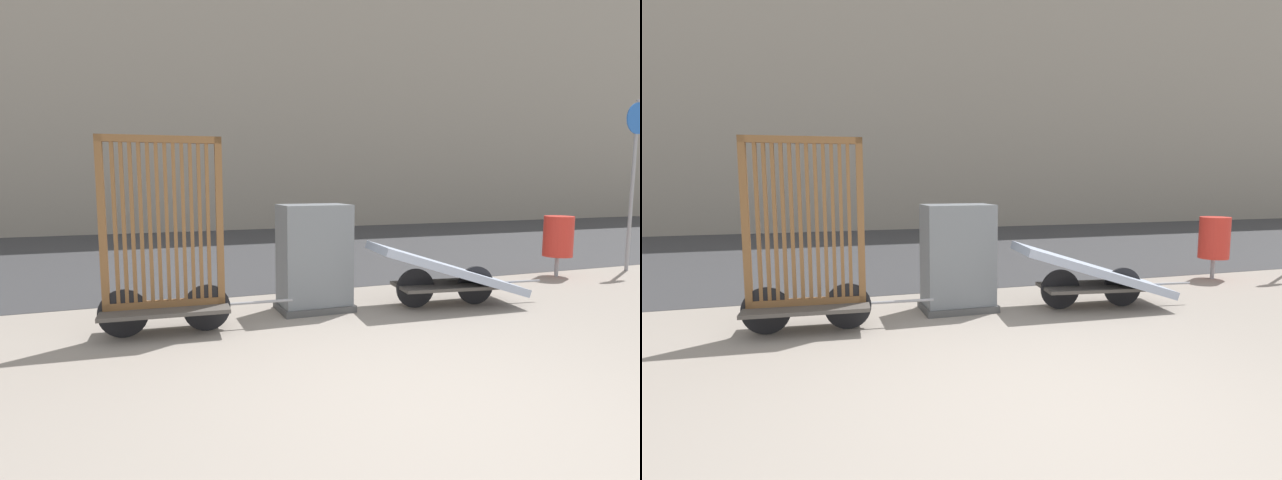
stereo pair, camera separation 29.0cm
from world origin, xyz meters
TOP-DOWN VIEW (x-y plane):
  - ground_plane at (0.00, 0.00)m, footprint 60.00×60.00m
  - road_strip at (0.00, 8.34)m, footprint 56.00×9.13m
  - building_facade at (0.00, 14.90)m, footprint 48.00×4.00m
  - bike_cart_with_bedframe at (-1.68, 2.40)m, footprint 1.98×0.68m
  - bike_cart_with_mattress at (1.69, 2.40)m, footprint 2.31×1.04m
  - utility_cabinet at (0.06, 2.78)m, footprint 0.88×0.60m
  - trash_bin at (4.52, 3.42)m, footprint 0.46×0.46m
  - sign_post at (6.10, 3.42)m, footprint 0.52×0.06m

SIDE VIEW (x-z plane):
  - ground_plane at x=0.00m, z-range 0.00..0.00m
  - road_strip at x=0.00m, z-range 0.00..0.01m
  - bike_cart_with_mattress at x=1.69m, z-range 0.02..0.83m
  - utility_cabinet at x=0.06m, z-range -0.04..1.24m
  - trash_bin at x=4.52m, z-range 0.16..1.16m
  - bike_cart_with_bedframe at x=-1.68m, z-range -0.24..1.77m
  - sign_post at x=6.10m, z-range 0.40..3.32m
  - building_facade at x=0.00m, z-range 0.00..14.91m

